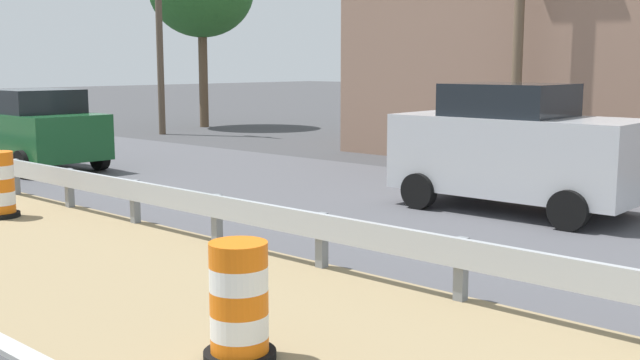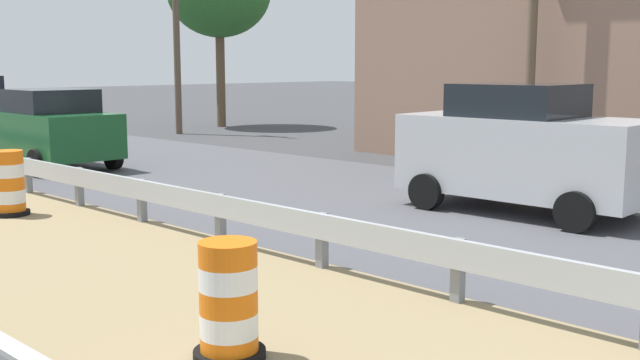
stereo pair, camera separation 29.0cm
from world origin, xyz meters
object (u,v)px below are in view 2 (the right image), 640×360
car_distant_a (524,149)px  traffic_barrel_mid (9,186)px  traffic_barrel_close (229,306)px  car_distant_b (50,129)px  utility_pole_mid (176,9)px  utility_pole_near (533,8)px

car_distant_a → traffic_barrel_mid: bearing=-135.2°
traffic_barrel_close → car_distant_a: (7.78, 1.55, 0.63)m
car_distant_a → car_distant_b: (-2.96, 11.27, -0.13)m
utility_pole_mid → traffic_barrel_mid: bearing=-136.3°
car_distant_a → utility_pole_near: size_ratio=0.57×
traffic_barrel_close → traffic_barrel_mid: size_ratio=0.95×
traffic_barrel_close → traffic_barrel_mid: bearing=79.1°
traffic_barrel_close → traffic_barrel_mid: 7.78m
traffic_barrel_close → utility_pole_mid: 22.42m
traffic_barrel_close → utility_pole_mid: bearing=55.5°
car_distant_b → utility_pole_mid: utility_pole_mid is taller
car_distant_a → car_distant_b: car_distant_a is taller
traffic_barrel_mid → car_distant_b: (3.35, 5.17, 0.47)m
traffic_barrel_mid → utility_pole_near: bearing=-19.6°
car_distant_a → utility_pole_near: utility_pole_near is taller
car_distant_a → utility_pole_mid: bearing=163.0°
utility_pole_near → traffic_barrel_mid: bearing=160.4°
traffic_barrel_close → utility_pole_near: utility_pole_near is taller
traffic_barrel_mid → car_distant_b: bearing=57.1°
traffic_barrel_mid → utility_pole_mid: (11.02, 10.54, 4.00)m
traffic_barrel_mid → utility_pole_mid: utility_pole_mid is taller
traffic_barrel_mid → utility_pole_mid: bearing=43.7°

